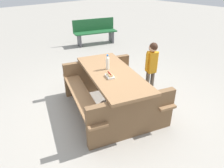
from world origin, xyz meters
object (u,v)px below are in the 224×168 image
child_in_coat (152,62)px  park_bench_near (95,31)px  picnic_table (112,88)px  hotdog_tray (110,75)px  soda_bottle (108,62)px

child_in_coat → park_bench_near: size_ratio=0.71×
picnic_table → hotdog_tray: hotdog_tray is taller
picnic_table → park_bench_near: size_ratio=1.39×
picnic_table → soda_bottle: bearing=166.6°
picnic_table → soda_bottle: soda_bottle is taller
soda_bottle → child_in_coat: size_ratio=0.24×
hotdog_tray → park_bench_near: size_ratio=0.13×
picnic_table → hotdog_tray: (0.11, -0.15, 0.34)m
child_in_coat → hotdog_tray: bearing=-89.7°
picnic_table → park_bench_near: bearing=146.6°
picnic_table → park_bench_near: (-3.40, 2.24, 0.00)m
soda_bottle → picnic_table: bearing=-13.4°
park_bench_near → picnic_table: bearing=-33.4°
picnic_table → child_in_coat: child_in_coat is taller
soda_bottle → hotdog_tray: 0.34m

